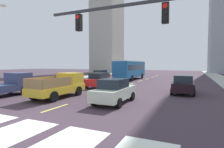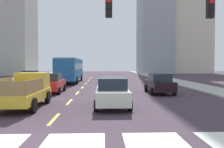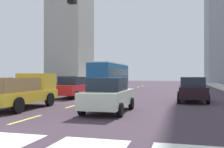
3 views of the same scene
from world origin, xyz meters
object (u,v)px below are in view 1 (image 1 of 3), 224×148
(pickup_dark, at_px, (7,85))
(sedan_mid, at_px, (184,84))
(city_bus, at_px, (131,69))
(sedan_far, at_px, (101,75))
(pickup_stakebed, at_px, (61,86))
(sedan_near_right, at_px, (114,91))
(sedan_near_left, at_px, (99,80))
(traffic_signal_gantry, at_px, (199,25))

(pickup_dark, xyz_separation_m, sedan_mid, (13.98, 7.57, -0.06))
(city_bus, relative_size, sedan_far, 2.45)
(pickup_stakebed, height_order, sedan_far, pickup_stakebed)
(sedan_far, bearing_deg, pickup_stakebed, -75.25)
(city_bus, xyz_separation_m, sedan_far, (-4.61, -2.66, -1.09))
(pickup_dark, bearing_deg, sedan_near_right, 6.85)
(sedan_mid, bearing_deg, sedan_near_left, 174.24)
(traffic_signal_gantry, bearing_deg, pickup_stakebed, 157.36)
(pickup_dark, relative_size, traffic_signal_gantry, 0.48)
(sedan_far, height_order, traffic_signal_gantry, traffic_signal_gantry)
(city_bus, relative_size, sedan_near_left, 2.45)
(sedan_mid, distance_m, traffic_signal_gantry, 10.86)
(pickup_stakebed, relative_size, sedan_far, 1.18)
(pickup_stakebed, height_order, sedan_near_right, pickup_stakebed)
(pickup_dark, bearing_deg, traffic_signal_gantry, -10.32)
(pickup_dark, xyz_separation_m, sedan_far, (0.03, 17.52, -0.06))
(pickup_stakebed, bearing_deg, traffic_signal_gantry, -25.41)
(pickup_stakebed, xyz_separation_m, pickup_dark, (-4.63, -1.58, -0.02))
(pickup_dark, relative_size, sedan_far, 1.18)
(city_bus, height_order, sedan_far, city_bus)
(sedan_near_left, bearing_deg, sedan_mid, -7.57)
(city_bus, relative_size, sedan_near_right, 2.45)
(sedan_near_left, xyz_separation_m, sedan_mid, (9.36, -0.82, 0.00))
(sedan_near_right, bearing_deg, traffic_signal_gantry, -34.99)
(pickup_stakebed, relative_size, sedan_near_left, 1.18)
(sedan_far, bearing_deg, sedan_near_left, -64.63)
(pickup_dark, distance_m, sedan_near_left, 9.58)
(sedan_mid, bearing_deg, pickup_stakebed, -148.12)
(sedan_far, distance_m, sedan_mid, 17.14)
(sedan_mid, bearing_deg, sedan_far, 143.74)
(pickup_stakebed, bearing_deg, sedan_far, 103.33)
(pickup_dark, height_order, sedan_mid, pickup_dark)
(pickup_stakebed, relative_size, sedan_mid, 1.18)
(sedan_near_right, xyz_separation_m, traffic_signal_gantry, (5.22, -3.87, 3.40))
(city_bus, bearing_deg, pickup_dark, -102.51)
(pickup_dark, bearing_deg, pickup_stakebed, 18.80)
(sedan_mid, xyz_separation_m, sedan_near_right, (-4.30, -6.40, 0.00))
(city_bus, relative_size, traffic_signal_gantry, 1.01)
(pickup_stakebed, height_order, sedan_mid, pickup_stakebed)
(sedan_mid, bearing_deg, city_bus, 125.77)
(pickup_stakebed, xyz_separation_m, sedan_near_left, (-0.00, 6.81, -0.08))
(pickup_stakebed, relative_size, traffic_signal_gantry, 0.48)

